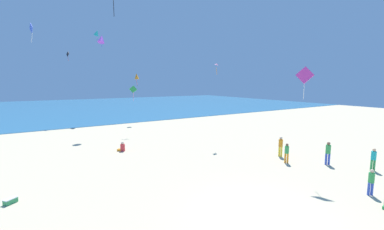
{
  "coord_description": "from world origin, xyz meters",
  "views": [
    {
      "loc": [
        -7.95,
        -7.12,
        5.87
      ],
      "look_at": [
        0.0,
        5.67,
        3.89
      ],
      "focal_mm": 22.96,
      "sensor_mm": 36.0,
      "label": 1
    }
  ],
  "objects_px": {
    "person_7": "(373,158)",
    "cooler_box": "(10,201)",
    "kite_blue": "(31,29)",
    "kite_pink": "(217,64)",
    "kite_teal": "(97,33)",
    "person_1": "(328,152)",
    "kite_black": "(68,54)",
    "person_6": "(371,180)",
    "kite_purple": "(101,39)",
    "kite_green": "(133,90)",
    "kite_magenta": "(305,76)",
    "person_4": "(122,148)",
    "kite_orange": "(137,76)",
    "person_5": "(281,145)",
    "person_3": "(287,152)"
  },
  "relations": [
    {
      "from": "person_3",
      "to": "kite_blue",
      "type": "xyz_separation_m",
      "value": [
        -15.3,
        10.67,
        8.93
      ]
    },
    {
      "from": "person_7",
      "to": "cooler_box",
      "type": "bearing_deg",
      "value": 111.96
    },
    {
      "from": "person_6",
      "to": "kite_teal",
      "type": "xyz_separation_m",
      "value": [
        -6.37,
        34.95,
        12.6
      ]
    },
    {
      "from": "kite_blue",
      "to": "kite_teal",
      "type": "bearing_deg",
      "value": 66.11
    },
    {
      "from": "kite_pink",
      "to": "kite_orange",
      "type": "bearing_deg",
      "value": 99.75
    },
    {
      "from": "person_7",
      "to": "kite_pink",
      "type": "height_order",
      "value": "kite_pink"
    },
    {
      "from": "cooler_box",
      "to": "kite_blue",
      "type": "height_order",
      "value": "kite_blue"
    },
    {
      "from": "kite_orange",
      "to": "person_5",
      "type": "bearing_deg",
      "value": -79.66
    },
    {
      "from": "person_1",
      "to": "kite_magenta",
      "type": "height_order",
      "value": "kite_magenta"
    },
    {
      "from": "kite_pink",
      "to": "kite_orange",
      "type": "xyz_separation_m",
      "value": [
        -2.64,
        15.38,
        -0.82
      ]
    },
    {
      "from": "kite_pink",
      "to": "kite_teal",
      "type": "distance_m",
      "value": 23.05
    },
    {
      "from": "person_1",
      "to": "kite_teal",
      "type": "height_order",
      "value": "kite_teal"
    },
    {
      "from": "person_4",
      "to": "person_5",
      "type": "distance_m",
      "value": 13.24
    },
    {
      "from": "kite_black",
      "to": "kite_orange",
      "type": "distance_m",
      "value": 10.05
    },
    {
      "from": "person_4",
      "to": "person_6",
      "type": "xyz_separation_m",
      "value": [
        8.65,
        -15.29,
        0.51
      ]
    },
    {
      "from": "kite_pink",
      "to": "kite_blue",
      "type": "bearing_deg",
      "value": 169.62
    },
    {
      "from": "person_4",
      "to": "kite_blue",
      "type": "relative_size",
      "value": 0.6
    },
    {
      "from": "person_4",
      "to": "person_7",
      "type": "distance_m",
      "value": 18.81
    },
    {
      "from": "person_1",
      "to": "kite_teal",
      "type": "bearing_deg",
      "value": -109.59
    },
    {
      "from": "person_6",
      "to": "person_7",
      "type": "height_order",
      "value": "person_7"
    },
    {
      "from": "cooler_box",
      "to": "person_6",
      "type": "xyz_separation_m",
      "value": [
        15.99,
        -8.89,
        0.68
      ]
    },
    {
      "from": "kite_green",
      "to": "kite_magenta",
      "type": "distance_m",
      "value": 18.52
    },
    {
      "from": "kite_purple",
      "to": "person_3",
      "type": "bearing_deg",
      "value": -65.2
    },
    {
      "from": "person_7",
      "to": "kite_teal",
      "type": "distance_m",
      "value": 37.17
    },
    {
      "from": "kite_teal",
      "to": "kite_orange",
      "type": "bearing_deg",
      "value": -55.88
    },
    {
      "from": "person_3",
      "to": "person_5",
      "type": "xyz_separation_m",
      "value": [
        0.95,
        1.29,
        0.08
      ]
    },
    {
      "from": "person_1",
      "to": "kite_magenta",
      "type": "relative_size",
      "value": 0.82
    },
    {
      "from": "kite_purple",
      "to": "kite_green",
      "type": "bearing_deg",
      "value": -46.71
    },
    {
      "from": "kite_orange",
      "to": "cooler_box",
      "type": "bearing_deg",
      "value": -124.07
    },
    {
      "from": "person_7",
      "to": "kite_magenta",
      "type": "distance_m",
      "value": 7.46
    },
    {
      "from": "person_6",
      "to": "kite_green",
      "type": "distance_m",
      "value": 22.78
    },
    {
      "from": "cooler_box",
      "to": "kite_teal",
      "type": "xyz_separation_m",
      "value": [
        9.62,
        26.05,
        13.28
      ]
    },
    {
      "from": "cooler_box",
      "to": "kite_green",
      "type": "bearing_deg",
      "value": 50.38
    },
    {
      "from": "cooler_box",
      "to": "person_5",
      "type": "relative_size",
      "value": 0.4
    },
    {
      "from": "kite_pink",
      "to": "kite_orange",
      "type": "height_order",
      "value": "kite_pink"
    },
    {
      "from": "person_6",
      "to": "kite_pink",
      "type": "height_order",
      "value": "kite_pink"
    },
    {
      "from": "person_3",
      "to": "kite_magenta",
      "type": "xyz_separation_m",
      "value": [
        -1.02,
        -1.76,
        5.46
      ]
    },
    {
      "from": "kite_teal",
      "to": "cooler_box",
      "type": "bearing_deg",
      "value": -110.27
    },
    {
      "from": "person_5",
      "to": "person_3",
      "type": "bearing_deg",
      "value": 45.12
    },
    {
      "from": "kite_blue",
      "to": "kite_pink",
      "type": "bearing_deg",
      "value": -10.38
    },
    {
      "from": "kite_black",
      "to": "person_4",
      "type": "bearing_deg",
      "value": -83.93
    },
    {
      "from": "person_6",
      "to": "person_5",
      "type": "bearing_deg",
      "value": 26.66
    },
    {
      "from": "kite_magenta",
      "to": "kite_green",
      "type": "bearing_deg",
      "value": 105.86
    },
    {
      "from": "kite_pink",
      "to": "person_4",
      "type": "bearing_deg",
      "value": 169.65
    },
    {
      "from": "person_6",
      "to": "kite_purple",
      "type": "bearing_deg",
      "value": 57.97
    },
    {
      "from": "kite_teal",
      "to": "kite_black",
      "type": "xyz_separation_m",
      "value": [
        -4.26,
        -1.09,
        -3.54
      ]
    },
    {
      "from": "person_1",
      "to": "person_4",
      "type": "height_order",
      "value": "person_1"
    },
    {
      "from": "person_1",
      "to": "kite_black",
      "type": "xyz_separation_m",
      "value": [
        -13.52,
        29.96,
        8.91
      ]
    },
    {
      "from": "person_6",
      "to": "person_3",
      "type": "bearing_deg",
      "value": 32.92
    },
    {
      "from": "person_5",
      "to": "kite_teal",
      "type": "distance_m",
      "value": 31.64
    }
  ]
}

